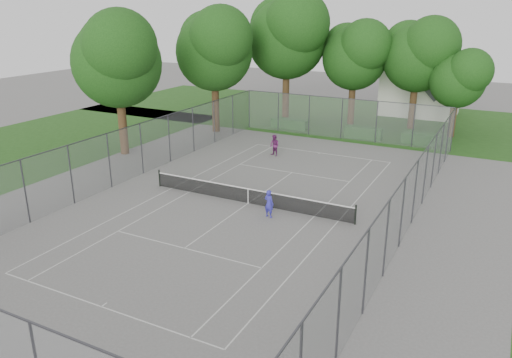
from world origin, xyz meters
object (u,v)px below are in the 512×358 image
at_px(tennis_net, 248,195).
at_px(woman_player, 274,145).
at_px(house, 422,78).
at_px(girl_player, 269,204).

xyz_separation_m(tennis_net, woman_player, (-2.84, 9.55, 0.31)).
height_order(tennis_net, house, house).
distance_m(house, girl_player, 32.13).
height_order(house, woman_player, house).
relative_size(tennis_net, girl_player, 8.25).
height_order(tennis_net, woman_player, woman_player).
bearing_deg(woman_player, house, 93.71).
xyz_separation_m(tennis_net, house, (4.05, 30.72, 3.24)).
bearing_deg(woman_player, girl_player, -44.35).
bearing_deg(house, woman_player, -108.03).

